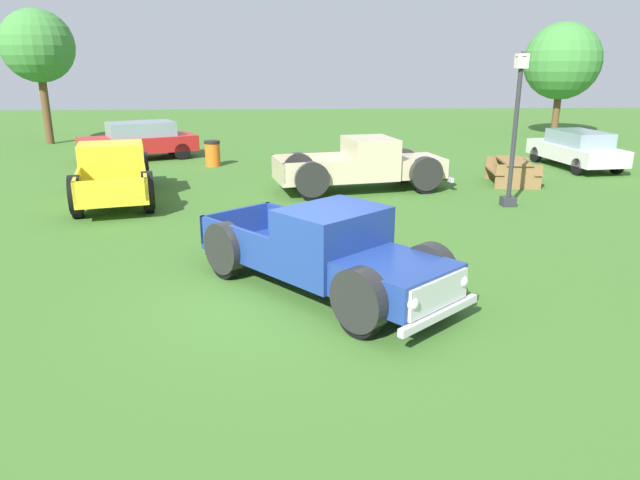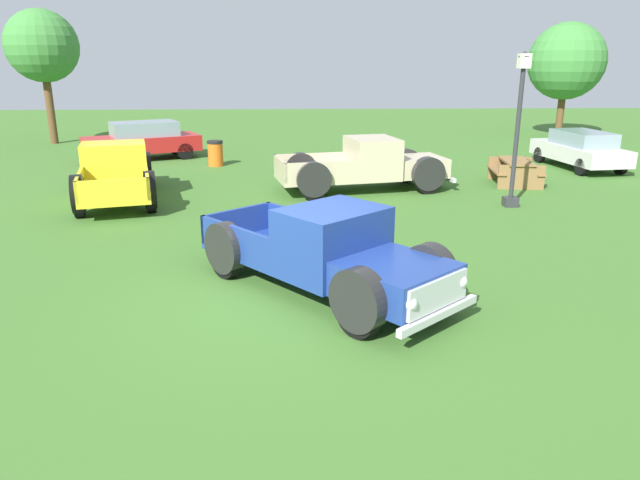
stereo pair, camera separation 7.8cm
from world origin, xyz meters
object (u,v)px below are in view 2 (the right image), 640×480
Objects in this scene: pickup_truck_behind_left at (116,171)px; picnic_table at (516,169)px; sedan_distant_a at (142,140)px; pickup_truck_behind_right at (374,165)px; oak_tree_west at (567,61)px; trash_can at (215,153)px; pickup_truck_foreground at (335,255)px; lamp_post_near at (518,128)px; sedan_distant_b at (580,149)px; oak_tree_east at (42,47)px.

picnic_table is at bearing 6.51° from pickup_truck_behind_left.
picnic_table is at bearing -22.77° from sedan_distant_a.
oak_tree_west reaches higher than pickup_truck_behind_right.
pickup_truck_behind_left is 5.64m from trash_can.
trash_can is at bearing 105.85° from pickup_truck_foreground.
lamp_post_near is 17.11m from oak_tree_west.
lamp_post_near is at bearing -128.75° from sedan_distant_b.
oak_tree_east is at bearing 122.10° from pickup_truck_foreground.
pickup_truck_behind_right is at bearing 78.25° from pickup_truck_foreground.
oak_tree_east reaches higher than lamp_post_near.
oak_tree_east is (-22.00, 7.66, 3.71)m from sedan_distant_b.
pickup_truck_foreground is at bearing -129.61° from sedan_distant_b.
pickup_truck_behind_right reaches higher than pickup_truck_foreground.
pickup_truck_behind_left is at bearing -173.49° from picnic_table.
sedan_distant_a is 21.18m from oak_tree_west.
trash_can is at bearing -153.64° from oak_tree_west.
sedan_distant_b reaches higher than picnic_table.
pickup_truck_behind_left is 1.15× the size of sedan_distant_a.
lamp_post_near reaches higher than pickup_truck_behind_left.
lamp_post_near is at bearing -37.33° from trash_can.
oak_tree_east is at bearing 141.42° from pickup_truck_behind_right.
pickup_truck_foreground is 5.10× the size of trash_can.
oak_tree_east is at bearing 118.45° from pickup_truck_behind_left.
pickup_truck_behind_left reaches higher than pickup_truck_foreground.
sedan_distant_a is 5.05× the size of trash_can.
pickup_truck_behind_left is 7.58m from pickup_truck_behind_right.
oak_tree_east is (-6.41, 11.83, 3.67)m from pickup_truck_behind_left.
pickup_truck_behind_right is 4.70m from picnic_table.
sedan_distant_a is 2.43× the size of picnic_table.
oak_tree_west is (13.13, 21.17, 3.05)m from pickup_truck_foreground.
sedan_distant_a is 1.19× the size of lamp_post_near.
pickup_truck_behind_left reaches higher than sedan_distant_b.
lamp_post_near is 2.05× the size of picnic_table.
lamp_post_near is at bearing -32.91° from pickup_truck_behind_right.
lamp_post_near is 22.08m from oak_tree_east.
pickup_truck_behind_right is at bearing 147.09° from lamp_post_near.
lamp_post_near is at bearing -37.52° from oak_tree_east.
trash_can is at bearing 159.16° from picnic_table.
pickup_truck_behind_left is 1.29× the size of sedan_distant_b.
pickup_truck_behind_left reaches higher than sedan_distant_a.
lamp_post_near is (11.00, -1.54, 1.36)m from pickup_truck_behind_left.
oak_tree_west is at bearing 62.22° from lamp_post_near.
lamp_post_near is at bearing -7.96° from pickup_truck_behind_left.
sedan_distant_a is 14.70m from lamp_post_near.
pickup_truck_behind_right reaches higher than pickup_truck_behind_left.
pickup_truck_behind_right is 0.96× the size of oak_tree_west.
pickup_truck_behind_left is 6.97m from sedan_distant_a.
picnic_table is 0.35× the size of oak_tree_west.
sedan_distant_a is 8.21m from oak_tree_east.
pickup_truck_behind_left is 13.95m from oak_tree_east.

